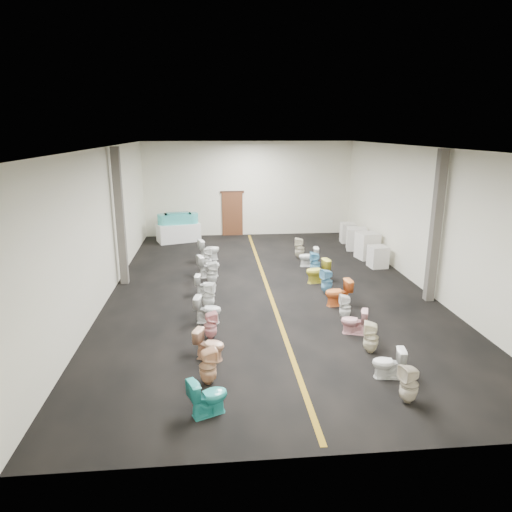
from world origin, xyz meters
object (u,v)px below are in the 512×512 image
object	(u,v)px
toilet_left_3	(210,325)
toilet_right_3	(354,321)
appliance_crate_b	(367,246)
toilet_left_2	(210,345)
toilet_left_10	(209,250)
toilet_left_1	(208,366)
toilet_right_5	(338,293)
display_table	(179,232)
toilet_right_6	(327,281)
appliance_crate_c	(356,239)
toilet_left_6	(206,285)
appliance_crate_d	(348,233)
toilet_right_2	(371,337)
toilet_right_8	(315,263)
toilet_left_0	(208,396)
toilet_right_4	(345,307)
toilet_right_10	(300,248)
bathtub	(178,219)
toilet_right_7	(318,271)
toilet_right_9	(309,257)
toilet_right_0	(409,384)
toilet_left_8	(209,266)
toilet_right_1	(388,363)
toilet_left_7	(212,273)
toilet_left_9	(207,257)
toilet_left_5	(208,296)
toilet_left_4	(208,309)
appliance_crate_a	(378,257)

from	to	relation	value
toilet_left_3	toilet_right_3	bearing A→B (deg)	-103.01
appliance_crate_b	toilet_left_2	distance (m)	10.04
toilet_right_3	toilet_left_10	bearing A→B (deg)	-134.56
toilet_left_1	toilet_right_5	xyz separation A→B (m)	(3.77, 3.97, 0.01)
display_table	toilet_right_6	size ratio (longest dim) A/B	2.37
appliance_crate_c	toilet_left_3	distance (m)	10.32
toilet_left_6	toilet_right_6	bearing A→B (deg)	-84.20
appliance_crate_d	toilet_right_2	size ratio (longest dim) A/B	1.18
display_table	appliance_crate_d	bearing A→B (deg)	-6.75
appliance_crate_d	toilet_right_6	bearing A→B (deg)	-111.55
toilet_right_8	toilet_left_2	bearing A→B (deg)	-26.63
toilet_left_0	toilet_right_4	world-z (taller)	toilet_left_0
toilet_right_10	appliance_crate_d	bearing A→B (deg)	145.77
toilet_right_2	toilet_right_10	world-z (taller)	toilet_right_10
toilet_left_0	toilet_right_4	size ratio (longest dim) A/B	1.05
bathtub	toilet_right_4	xyz separation A→B (m)	(5.16, -9.55, -0.72)
toilet_right_7	toilet_left_2	bearing A→B (deg)	-46.37
toilet_right_8	toilet_right_9	xyz separation A→B (m)	(-0.04, 0.95, -0.03)
toilet_left_2	toilet_left_6	distance (m)	4.14
toilet_left_1	toilet_right_0	distance (m)	3.91
bathtub	toilet_right_2	xyz separation A→B (m)	(5.20, -11.52, -0.69)
toilet_left_8	toilet_right_8	size ratio (longest dim) A/B	0.99
toilet_right_1	toilet_left_7	bearing A→B (deg)	-141.09
toilet_left_9	toilet_right_8	xyz separation A→B (m)	(3.86, -1.20, 0.02)
toilet_left_3	toilet_right_0	xyz separation A→B (m)	(3.74, -3.10, 0.03)
display_table	toilet_left_9	distance (m)	4.49
toilet_left_5	toilet_right_9	bearing A→B (deg)	-29.02
toilet_right_0	toilet_right_6	size ratio (longest dim) A/B	0.97
toilet_left_6	toilet_left_8	bearing A→B (deg)	5.79
bathtub	toilet_right_4	bearing A→B (deg)	-71.00
toilet_left_0	toilet_right_10	bearing A→B (deg)	-42.19
toilet_left_4	toilet_right_7	world-z (taller)	toilet_right_7
appliance_crate_c	toilet_left_6	distance (m)	8.20
appliance_crate_d	toilet_left_9	bearing A→B (deg)	-152.25
toilet_left_2	toilet_right_5	xyz separation A→B (m)	(3.74, 2.93, 0.05)
appliance_crate_d	toilet_right_6	size ratio (longest dim) A/B	1.13
toilet_right_6	appliance_crate_a	bearing A→B (deg)	118.46
toilet_right_4	toilet_left_9	bearing A→B (deg)	-140.28
appliance_crate_d	toilet_left_6	xyz separation A→B (m)	(-6.40, -6.43, -0.11)
toilet_left_7	toilet_right_9	size ratio (longest dim) A/B	1.06
appliance_crate_c	toilet_left_7	xyz separation A→B (m)	(-6.22, -4.08, -0.07)
toilet_left_0	toilet_left_5	bearing A→B (deg)	-22.44
toilet_right_2	appliance_crate_c	bearing A→B (deg)	-176.29
toilet_left_0	toilet_right_7	xyz separation A→B (m)	(3.62, 7.12, 0.04)
appliance_crate_c	toilet_left_4	distance (m)	9.58
toilet_left_4	toilet_right_0	size ratio (longest dim) A/B	0.95
toilet_left_3	toilet_left_5	world-z (taller)	toilet_left_5
toilet_left_0	toilet_right_1	bearing A→B (deg)	-98.81
toilet_right_2	toilet_right_4	world-z (taller)	toilet_right_2
toilet_right_3	toilet_right_5	xyz separation A→B (m)	(0.11, 1.93, 0.06)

